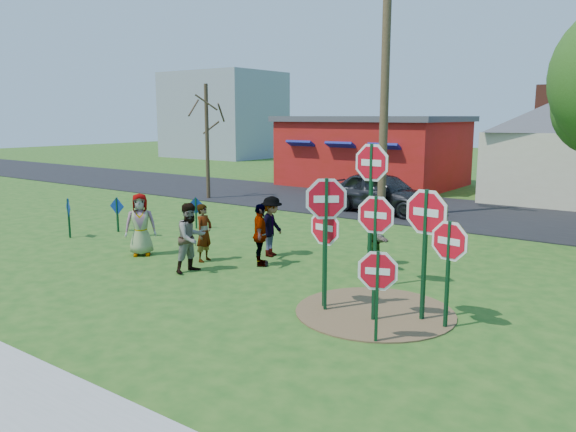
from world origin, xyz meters
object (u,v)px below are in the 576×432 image
at_px(stop_sign_c, 375,229).
at_px(suv, 382,192).
at_px(stop_sign_d, 449,249).
at_px(stop_sign_a, 325,236).
at_px(utility_pole, 385,74).
at_px(stop_sign_b, 371,178).
at_px(person_b, 204,233).
at_px(person_a, 140,225).

bearing_deg(stop_sign_c, suv, 108.86).
relative_size(stop_sign_c, stop_sign_d, 1.19).
height_order(stop_sign_a, stop_sign_c, stop_sign_c).
bearing_deg(stop_sign_d, utility_pole, 133.34).
height_order(stop_sign_b, person_b, stop_sign_b).
bearing_deg(stop_sign_a, person_b, 172.72).
bearing_deg(stop_sign_c, person_a, 167.10).
xyz_separation_m(person_a, suv, (2.30, 10.38, -0.03)).
height_order(stop_sign_d, person_a, stop_sign_d).
relative_size(stop_sign_c, person_a, 1.45).
relative_size(stop_sign_a, person_a, 1.24).
relative_size(stop_sign_c, utility_pole, 0.25).
height_order(stop_sign_c, suv, stop_sign_c).
height_order(stop_sign_a, person_b, stop_sign_a).
xyz_separation_m(suv, utility_pole, (0.54, -1.11, 4.59)).
distance_m(person_b, utility_pole, 9.90).
distance_m(stop_sign_d, person_b, 7.20).
xyz_separation_m(stop_sign_b, suv, (-4.36, 9.29, -1.68)).
distance_m(stop_sign_d, person_a, 9.05).
bearing_deg(utility_pole, stop_sign_d, -57.19).
relative_size(stop_sign_d, person_b, 1.38).
distance_m(person_a, person_b, 2.00).
distance_m(stop_sign_c, person_a, 7.85).
bearing_deg(stop_sign_b, stop_sign_a, -89.70).
relative_size(stop_sign_a, utility_pole, 0.21).
height_order(stop_sign_a, suv, stop_sign_a).
relative_size(person_a, person_b, 1.13).
relative_size(stop_sign_b, utility_pole, 0.33).
xyz_separation_m(stop_sign_a, person_b, (-4.66, 1.26, -0.72)).
height_order(person_a, person_b, person_a).
height_order(stop_sign_c, person_b, stop_sign_c).
bearing_deg(person_b, stop_sign_b, -91.19).
bearing_deg(person_b, stop_sign_a, -112.38).
xyz_separation_m(stop_sign_b, stop_sign_d, (2.36, -1.41, -1.01)).
bearing_deg(person_b, utility_pole, -13.35).
xyz_separation_m(person_b, suv, (0.39, 9.80, 0.07)).
bearing_deg(person_b, suv, -9.52).
bearing_deg(utility_pole, person_a, -107.05).
distance_m(stop_sign_c, utility_pole, 11.76).
height_order(stop_sign_b, suv, stop_sign_b).
height_order(stop_sign_b, stop_sign_d, stop_sign_b).
bearing_deg(suv, person_b, -176.80).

